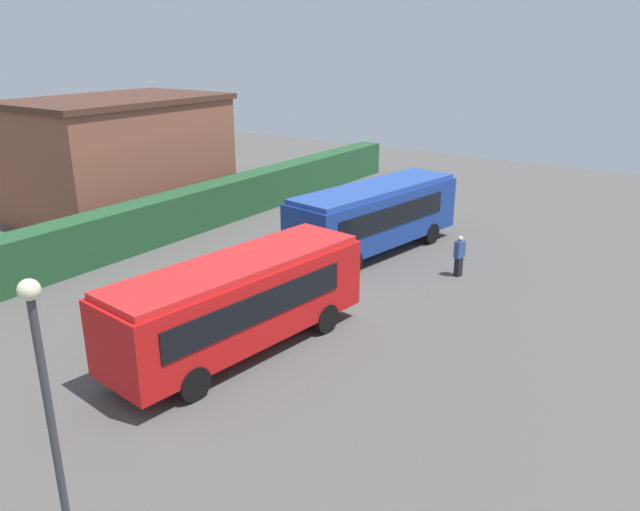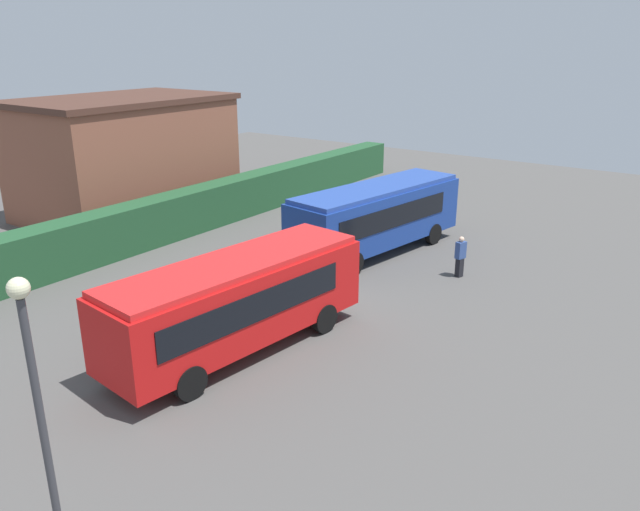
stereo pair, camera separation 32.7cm
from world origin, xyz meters
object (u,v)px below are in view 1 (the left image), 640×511
person_left (459,255)px  lamppost (48,403)px  traffic_cone (346,210)px  bus_red (239,299)px  person_center (342,209)px  bus_blue (375,214)px

person_left → lamppost: 18.47m
person_left → traffic_cone: 10.25m
bus_red → person_center: size_ratio=5.40×
bus_red → lamppost: 9.06m
person_center → lamppost: 23.26m
person_left → traffic_cone: person_left is taller
bus_blue → traffic_cone: bus_blue is taller
person_center → traffic_cone: 2.16m
bus_red → bus_blue: bus_blue is taller
bus_blue → traffic_cone: bearing=52.7°
person_center → bus_red: bearing=140.4°
bus_blue → traffic_cone: size_ratio=16.03×
bus_blue → person_center: bus_blue is taller
person_left → traffic_cone: (5.28, 8.77, -0.61)m
bus_red → traffic_cone: 16.37m
bus_blue → lamppost: 19.55m
person_center → traffic_cone: bearing=-33.7°
traffic_cone → lamppost: lamppost is taller
bus_red → person_left: bus_red is taller
bus_blue → person_left: bus_blue is taller
person_left → traffic_cone: bearing=-12.6°
bus_blue → traffic_cone: 6.54m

